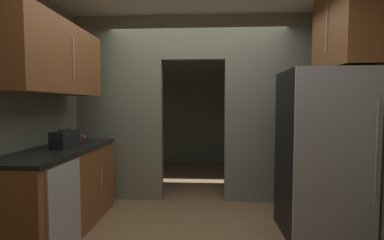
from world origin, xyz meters
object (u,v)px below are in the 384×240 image
(refrigerator, at_px, (321,154))
(boombox, at_px, (65,139))
(book_stack, at_px, (78,139))
(dishwasher, at_px, (65,211))

(refrigerator, height_order, boombox, refrigerator)
(refrigerator, relative_size, book_stack, 11.02)
(refrigerator, bearing_deg, boombox, -179.10)
(boombox, bearing_deg, book_stack, 90.23)
(refrigerator, distance_m, dishwasher, 2.63)
(boombox, relative_size, book_stack, 2.34)
(boombox, height_order, book_stack, boombox)
(book_stack, bearing_deg, boombox, -89.77)
(refrigerator, distance_m, boombox, 2.81)
(refrigerator, xyz_separation_m, book_stack, (-2.81, 0.28, 0.10))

